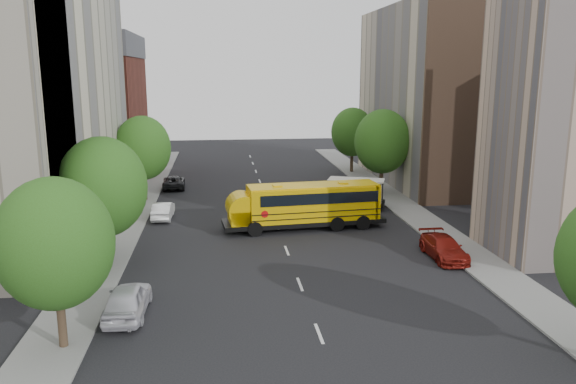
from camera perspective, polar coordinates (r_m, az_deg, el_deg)
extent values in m
plane|color=black|center=(38.89, -0.48, -5.07)|extent=(120.00, 120.00, 0.00)
cube|color=slate|center=(44.04, -16.32, -3.42)|extent=(3.00, 80.00, 0.12)
cube|color=slate|center=(46.21, 13.11, -2.52)|extent=(3.00, 80.00, 0.12)
cube|color=silver|center=(48.48, -1.84, -1.58)|extent=(0.15, 64.00, 0.01)
cube|color=beige|center=(45.08, -25.17, 9.10)|extent=(10.00, 26.00, 20.00)
cube|color=maroon|center=(66.53, -19.13, 7.17)|extent=(10.00, 15.00, 13.00)
cube|color=#C2B497|center=(61.15, 14.47, 9.42)|extent=(10.00, 22.00, 18.00)
cube|color=brown|center=(51.07, 18.99, 8.68)|extent=(10.10, 0.30, 18.00)
cylinder|color=gold|center=(72.72, 20.11, 16.17)|extent=(1.00, 1.00, 35.00)
cylinder|color=#38281C|center=(25.95, -22.02, -11.85)|extent=(0.36, 0.36, 2.70)
ellipsoid|color=#2A5015|center=(24.84, -22.62, -4.86)|extent=(4.80, 4.80, 5.52)
cylinder|color=#38281C|center=(35.07, -17.93, -5.15)|extent=(0.36, 0.36, 2.88)
ellipsoid|color=#2A5015|center=(34.22, -18.31, 0.49)|extent=(5.12, 5.12, 5.89)
cylinder|color=#38281C|center=(52.33, -14.35, 0.63)|extent=(0.36, 0.36, 2.81)
ellipsoid|color=#2A5015|center=(51.78, -14.54, 4.36)|extent=(4.99, 4.99, 5.74)
cylinder|color=#38281C|center=(54.08, 9.44, 1.29)|extent=(0.36, 0.36, 2.95)
ellipsoid|color=#2A5015|center=(53.52, 9.57, 5.09)|extent=(5.25, 5.25, 6.04)
cylinder|color=#38281C|center=(65.51, 6.49, 3.17)|extent=(0.36, 0.36, 2.74)
ellipsoid|color=#2A5015|center=(65.08, 6.56, 6.08)|extent=(4.86, 4.86, 5.59)
cube|color=black|center=(41.96, 1.62, -2.94)|extent=(12.25, 3.87, 0.32)
cube|color=#E3B004|center=(41.81, 2.63, -1.03)|extent=(9.89, 3.60, 2.47)
cube|color=#E3B004|center=(40.91, -5.12, -2.45)|extent=(2.16, 2.65, 1.08)
cube|color=black|center=(40.76, -3.58, -0.61)|extent=(0.77, 2.51, 1.29)
cube|color=#E3B004|center=(41.54, 2.64, 0.66)|extent=(9.87, 3.38, 0.15)
cube|color=black|center=(41.75, 2.92, -0.29)|extent=(9.04, 3.58, 0.81)
cube|color=black|center=(42.01, 2.62, -2.17)|extent=(9.90, 3.66, 0.06)
cube|color=black|center=(41.91, 2.62, -1.60)|extent=(9.90, 3.66, 0.06)
cube|color=#E3B004|center=(43.32, 8.89, -0.70)|extent=(0.42, 2.69, 2.47)
cube|color=#E3B004|center=(40.87, -1.29, 0.63)|extent=(0.70, 0.70, 0.11)
cube|color=#E3B004|center=(42.22, 5.89, 0.95)|extent=(0.70, 0.70, 0.11)
cylinder|color=#E3B004|center=(40.78, -5.13, -1.71)|extent=(2.48, 2.68, 2.26)
cylinder|color=red|center=(39.64, -2.70, -2.32)|extent=(0.54, 0.09, 0.54)
cylinder|color=black|center=(39.91, -3.77, -3.84)|extent=(1.10, 0.42, 1.08)
cylinder|color=black|center=(42.47, -4.33, -2.86)|extent=(1.10, 0.42, 1.08)
cylinder|color=black|center=(41.36, 5.25, -3.29)|extent=(1.10, 0.42, 1.08)
cylinder|color=black|center=(43.84, 4.19, -2.38)|extent=(1.10, 0.42, 1.08)
cylinder|color=black|center=(42.05, 8.05, -3.10)|extent=(1.10, 0.42, 1.08)
cylinder|color=black|center=(44.49, 6.84, -2.22)|extent=(1.10, 0.42, 1.08)
cube|color=black|center=(48.71, 6.30, -1.00)|extent=(6.20, 3.89, 0.29)
cube|color=white|center=(48.43, 6.91, 0.16)|extent=(4.88, 3.32, 1.76)
cube|color=white|center=(48.85, 3.81, -0.03)|extent=(1.94, 2.22, 1.18)
cube|color=silver|center=(48.25, 6.93, 1.24)|extent=(5.09, 3.48, 0.12)
cylinder|color=black|center=(48.09, 3.60, -1.22)|extent=(0.86, 0.52, 0.82)
cylinder|color=black|center=(49.97, 3.99, -0.71)|extent=(0.86, 0.52, 0.82)
cylinder|color=black|center=(47.76, 6.38, -1.36)|extent=(0.86, 0.52, 0.82)
cylinder|color=black|center=(49.65, 6.67, -0.85)|extent=(0.86, 0.52, 0.82)
cylinder|color=black|center=(47.55, 8.96, -1.50)|extent=(0.86, 0.52, 0.82)
cylinder|color=black|center=(49.46, 9.15, -0.97)|extent=(0.86, 0.52, 0.82)
imported|color=silver|center=(28.46, -16.00, -10.48)|extent=(1.99, 4.70, 1.59)
imported|color=white|center=(45.80, -12.57, -1.83)|extent=(1.57, 4.14, 1.35)
imported|color=black|center=(57.52, -11.52, 1.01)|extent=(2.33, 4.70, 1.28)
imported|color=maroon|center=(36.68, 15.53, -5.47)|extent=(1.94, 4.76, 1.38)
imported|color=#35395D|center=(52.88, 7.37, 0.37)|extent=(2.19, 4.84, 1.61)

